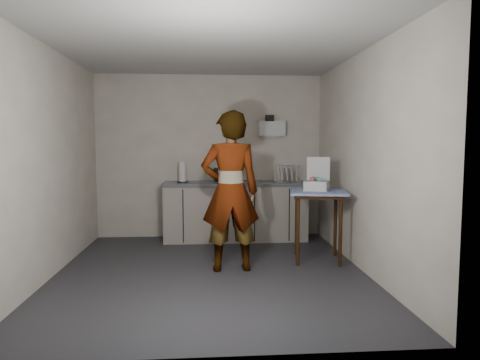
{
  "coord_description": "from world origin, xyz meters",
  "views": [
    {
      "loc": [
        -0.03,
        -4.92,
        1.52
      ],
      "look_at": [
        0.38,
        0.45,
        1.05
      ],
      "focal_mm": 32.0,
      "sensor_mm": 36.0,
      "label": 1
    }
  ],
  "objects": [
    {
      "name": "ground",
      "position": [
        0.0,
        0.0,
        0.0
      ],
      "size": [
        4.0,
        4.0,
        0.0
      ],
      "primitive_type": "plane",
      "color": "#2B2B31",
      "rests_on": "ground"
    },
    {
      "name": "wall_back",
      "position": [
        0.0,
        1.99,
        1.3
      ],
      "size": [
        3.6,
        0.02,
        2.6
      ],
      "primitive_type": "cube",
      "color": "beige",
      "rests_on": "ground"
    },
    {
      "name": "wall_right",
      "position": [
        1.79,
        0.0,
        1.3
      ],
      "size": [
        0.02,
        4.0,
        2.6
      ],
      "primitive_type": "cube",
      "color": "beige",
      "rests_on": "ground"
    },
    {
      "name": "wall_left",
      "position": [
        -1.79,
        0.0,
        1.3
      ],
      "size": [
        0.02,
        4.0,
        2.6
      ],
      "primitive_type": "cube",
      "color": "beige",
      "rests_on": "ground"
    },
    {
      "name": "ceiling",
      "position": [
        0.0,
        0.0,
        2.6
      ],
      "size": [
        3.6,
        4.0,
        0.01
      ],
      "primitive_type": "cube",
      "color": "silver",
      "rests_on": "wall_back"
    },
    {
      "name": "kitchen_counter",
      "position": [
        0.4,
        1.7,
        0.43
      ],
      "size": [
        2.24,
        0.62,
        0.91
      ],
      "color": "black",
      "rests_on": "ground"
    },
    {
      "name": "wall_shelf",
      "position": [
        1.0,
        1.92,
        1.75
      ],
      "size": [
        0.42,
        0.18,
        0.37
      ],
      "color": "silver",
      "rests_on": "ground"
    },
    {
      "name": "side_table",
      "position": [
        1.38,
        0.42,
        0.79
      ],
      "size": [
        0.81,
        0.81,
        0.91
      ],
      "rotation": [
        0.0,
        0.0,
        -0.18
      ],
      "color": "#371A0C",
      "rests_on": "ground"
    },
    {
      "name": "standing_man",
      "position": [
        0.24,
        0.09,
        0.95
      ],
      "size": [
        0.72,
        0.5,
        1.89
      ],
      "primitive_type": "imported",
      "rotation": [
        0.0,
        0.0,
        3.2
      ],
      "color": "#B2A593",
      "rests_on": "ground"
    },
    {
      "name": "soap_bottle",
      "position": [
        0.23,
        1.67,
        1.06
      ],
      "size": [
        0.13,
        0.13,
        0.31
      ],
      "primitive_type": "imported",
      "rotation": [
        0.0,
        0.0,
        0.14
      ],
      "color": "black",
      "rests_on": "kitchen_counter"
    },
    {
      "name": "soda_can",
      "position": [
        0.36,
        1.66,
        0.97
      ],
      "size": [
        0.06,
        0.06,
        0.11
      ],
      "primitive_type": "cylinder",
      "color": "red",
      "rests_on": "kitchen_counter"
    },
    {
      "name": "dark_bottle",
      "position": [
        0.1,
        1.69,
        1.02
      ],
      "size": [
        0.07,
        0.07,
        0.22
      ],
      "primitive_type": "cylinder",
      "color": "black",
      "rests_on": "kitchen_counter"
    },
    {
      "name": "paper_towel",
      "position": [
        -0.42,
        1.7,
        1.06
      ],
      "size": [
        0.18,
        0.18,
        0.32
      ],
      "color": "black",
      "rests_on": "kitchen_counter"
    },
    {
      "name": "dish_rack",
      "position": [
        1.2,
        1.65,
        0.97
      ],
      "size": [
        0.38,
        0.29,
        0.27
      ],
      "color": "silver",
      "rests_on": "kitchen_counter"
    },
    {
      "name": "bakery_box",
      "position": [
        1.37,
        0.48,
        1.0
      ],
      "size": [
        0.4,
        0.4,
        0.42
      ],
      "rotation": [
        0.0,
        0.0,
        -0.38
      ],
      "color": "silver",
      "rests_on": "side_table"
    }
  ]
}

